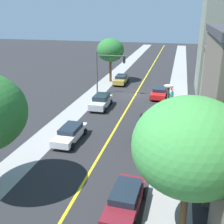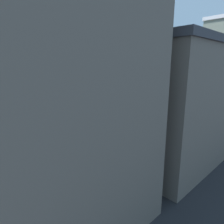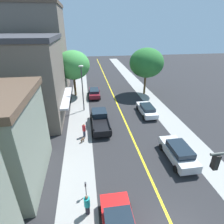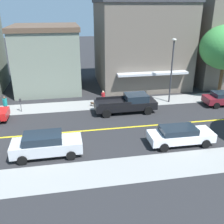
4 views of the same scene
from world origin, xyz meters
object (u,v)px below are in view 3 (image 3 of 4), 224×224
at_px(maroon_sedan_left_curb, 94,92).
at_px(black_pickup_truck, 100,120).
at_px(white_sedan_right_curb, 147,109).
at_px(pedestrian_teal_shirt, 87,205).
at_px(silver_sedan_right_curb, 178,152).
at_px(street_tree_left_near, 146,63).
at_px(small_dog, 83,139).
at_px(pedestrian_red_shirt, 84,130).
at_px(street_lamp, 82,84).
at_px(parking_meter, 86,188).
at_px(street_tree_right_corner, 73,65).

distance_m(maroon_sedan_left_curb, black_pickup_truck, 10.48).
height_order(maroon_sedan_left_curb, black_pickup_truck, black_pickup_truck).
xyz_separation_m(white_sedan_right_curb, pedestrian_teal_shirt, (-8.64, -13.78, 0.12)).
xyz_separation_m(silver_sedan_right_curb, black_pickup_truck, (-6.57, 7.28, 0.05)).
xyz_separation_m(maroon_sedan_left_curb, black_pickup_truck, (0.03, -10.48, 0.13)).
relative_size(street_tree_left_near, white_sedan_right_curb, 1.67).
xyz_separation_m(street_tree_left_near, small_dog, (-11.23, -13.73, -5.22)).
height_order(pedestrian_red_shirt, small_dog, pedestrian_red_shirt).
height_order(street_lamp, white_sedan_right_curb, street_lamp).
bearing_deg(small_dog, parking_meter, -133.65).
xyz_separation_m(street_tree_right_corner, parking_meter, (1.42, -21.78, -4.46)).
relative_size(street_tree_left_near, maroon_sedan_left_curb, 1.68).
relative_size(street_tree_right_corner, parking_meter, 5.87).
bearing_deg(street_lamp, parking_meter, -90.03).
height_order(maroon_sedan_left_curb, white_sedan_right_curb, maroon_sedan_left_curb).
xyz_separation_m(street_lamp, maroon_sedan_left_curb, (1.89, 5.45, -3.31)).
height_order(parking_meter, street_lamp, street_lamp).
bearing_deg(street_tree_right_corner, maroon_sedan_left_curb, -20.33).
bearing_deg(pedestrian_teal_shirt, black_pickup_truck, 6.09).
height_order(street_tree_left_near, small_dog, street_tree_left_near).
relative_size(silver_sedan_right_curb, pedestrian_red_shirt, 2.88).
bearing_deg(small_dog, maroon_sedan_left_curb, 35.77).
height_order(street_tree_left_near, black_pickup_truck, street_tree_left_near).
bearing_deg(small_dog, street_tree_left_near, 5.33).
xyz_separation_m(black_pickup_truck, pedestrian_red_shirt, (-1.97, -2.04, -0.02)).
bearing_deg(street_tree_left_near, parking_meter, -118.03).
bearing_deg(parking_meter, street_tree_right_corner, 93.72).
relative_size(street_tree_left_near, black_pickup_truck, 1.37).
xyz_separation_m(street_tree_right_corner, pedestrian_red_shirt, (1.39, -13.75, -4.47)).
distance_m(street_tree_right_corner, pedestrian_teal_shirt, 23.63).
bearing_deg(pedestrian_teal_shirt, street_tree_left_near, -11.03).
bearing_deg(black_pickup_truck, street_tree_right_corner, 15.67).
xyz_separation_m(white_sedan_right_curb, small_dog, (-8.92, -5.43, -0.42)).
height_order(street_lamp, maroon_sedan_left_curb, street_lamp).
xyz_separation_m(street_tree_left_near, pedestrian_teal_shirt, (-10.95, -22.08, -4.68)).
distance_m(street_tree_left_near, silver_sedan_right_curb, 18.69).
bearing_deg(black_pickup_truck, pedestrian_teal_shirt, 170.41).
xyz_separation_m(street_tree_right_corner, small_dog, (1.21, -14.80, -5.00)).
height_order(street_tree_left_near, street_lamp, street_tree_left_near).
xyz_separation_m(street_tree_right_corner, black_pickup_truck, (3.35, -11.71, -4.44)).
bearing_deg(black_pickup_truck, pedestrian_red_shirt, 135.79).
bearing_deg(pedestrian_teal_shirt, parking_meter, 18.20).
xyz_separation_m(maroon_sedan_left_curb, pedestrian_red_shirt, (-1.93, -12.52, 0.11)).
bearing_deg(pedestrian_red_shirt, street_tree_left_near, 46.56).
bearing_deg(street_tree_left_near, pedestrian_teal_shirt, -116.39).
xyz_separation_m(street_tree_right_corner, white_sedan_right_curb, (10.13, -9.37, -4.59)).
relative_size(pedestrian_red_shirt, pedestrian_teal_shirt, 0.99).
distance_m(parking_meter, street_lamp, 15.44).
relative_size(parking_meter, black_pickup_truck, 0.23).
bearing_deg(small_dog, street_tree_right_corner, 49.27).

